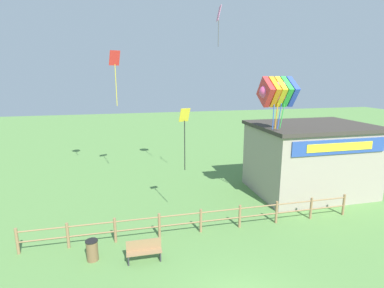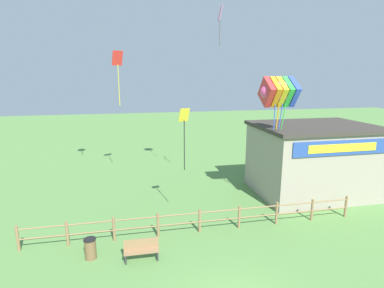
% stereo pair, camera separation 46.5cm
% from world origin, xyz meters
% --- Properties ---
extents(wooden_fence, '(17.53, 0.14, 1.28)m').
position_xyz_m(wooden_fence, '(-0.00, 6.15, 0.72)').
color(wooden_fence, olive).
rests_on(wooden_fence, ground_plane).
extents(seaside_building, '(7.84, 5.85, 4.83)m').
position_xyz_m(seaside_building, '(8.87, 10.00, 2.43)').
color(seaside_building, gray).
rests_on(seaside_building, ground_plane).
extents(park_bench_near_fence, '(1.55, 0.41, 0.97)m').
position_xyz_m(park_bench_near_fence, '(-3.09, 4.28, 0.51)').
color(park_bench_near_fence, olive).
rests_on(park_bench_near_fence, ground_plane).
extents(trash_bin, '(0.55, 0.55, 0.96)m').
position_xyz_m(trash_bin, '(-5.32, 4.87, 0.48)').
color(trash_bin, brown).
rests_on(trash_bin, ground_plane).
extents(kite_rainbow_parafoil, '(2.28, 1.78, 3.06)m').
position_xyz_m(kite_rainbow_parafoil, '(5.14, 8.28, 7.13)').
color(kite_rainbow_parafoil, '#E54C8C').
extents(kite_red_diamond, '(0.85, 0.65, 3.89)m').
position_xyz_m(kite_red_diamond, '(-4.03, 14.94, 8.68)').
color(kite_red_diamond, red).
extents(kite_yellow_diamond, '(0.61, 0.43, 3.36)m').
position_xyz_m(kite_yellow_diamond, '(-0.55, 7.54, 5.29)').
color(kite_yellow_diamond, yellow).
extents(kite_pink_diamond, '(0.29, 0.65, 2.29)m').
position_xyz_m(kite_pink_diamond, '(2.13, 10.31, 11.34)').
color(kite_pink_diamond, pink).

